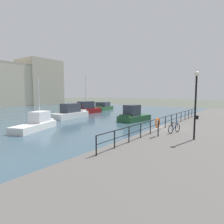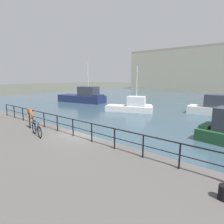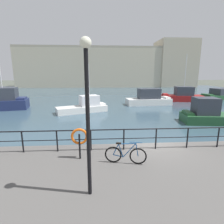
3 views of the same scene
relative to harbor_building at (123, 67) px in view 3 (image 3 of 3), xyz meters
name	(u,v)px [view 3 (image 3 of 3)]	position (x,y,z in m)	size (l,w,h in m)	color
ground_plane	(151,159)	(-5.43, -56.50, -6.81)	(240.00, 240.00, 0.00)	#4C5147
water_basin	(113,95)	(-5.43, -26.30, -6.81)	(80.00, 60.00, 0.01)	#385160
harbor_building	(123,67)	(0.00, 0.00, 0.00)	(61.60, 11.62, 16.15)	#C1B79E
moored_harbor_tender	(85,106)	(-10.20, -43.74, -6.07)	(6.40, 4.09, 5.88)	white
moored_red_daysailer	(182,96)	(5.96, -35.77, -5.87)	(7.09, 3.68, 7.85)	maroon
moored_green_narrowboat	(149,99)	(-0.84, -38.98, -5.88)	(6.92, 2.96, 2.45)	white
moored_blue_motorboat	(209,114)	(2.19, -49.46, -5.95)	(5.55, 3.15, 2.44)	#23512D
moored_white_yacht	(220,95)	(14.36, -33.63, -6.04)	(7.95, 4.80, 1.96)	#23512D
quay_railing	(172,134)	(-4.66, -57.25, -5.11)	(21.25, 0.07, 1.08)	black
parked_bicycle	(125,155)	(-7.21, -58.65, -5.46)	(1.74, 0.42, 0.98)	black
life_ring_stand	(79,138)	(-9.18, -58.04, -4.87)	(0.75, 0.16, 1.40)	black
quay_lamp_post	(87,100)	(-8.60, -60.49, -2.85)	(0.32, 0.32, 4.69)	black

